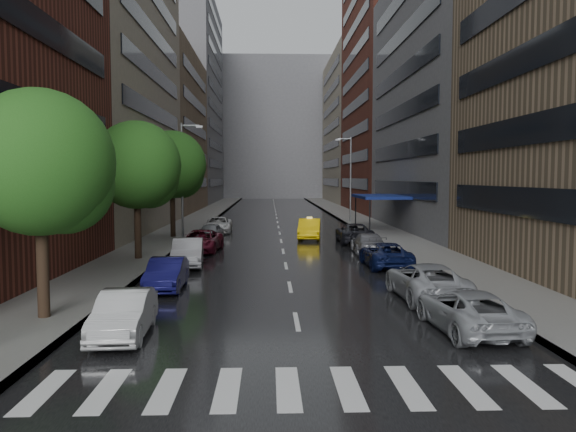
% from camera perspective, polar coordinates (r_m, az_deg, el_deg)
% --- Properties ---
extents(ground, '(220.00, 220.00, 0.00)m').
position_cam_1_polar(ground, '(15.54, 1.64, -14.42)').
color(ground, gray).
rests_on(ground, ground).
extents(road, '(14.00, 140.00, 0.01)m').
position_cam_1_polar(road, '(64.91, -1.13, -0.34)').
color(road, black).
rests_on(road, ground).
extents(sidewalk_left, '(4.00, 140.00, 0.15)m').
position_cam_1_polar(sidewalk_left, '(65.40, -9.04, -0.29)').
color(sidewalk_left, gray).
rests_on(sidewalk_left, ground).
extents(sidewalk_right, '(4.00, 140.00, 0.15)m').
position_cam_1_polar(sidewalk_right, '(65.65, 6.75, -0.25)').
color(sidewalk_right, gray).
rests_on(sidewalk_right, ground).
extents(crosswalk, '(13.15, 2.80, 0.01)m').
position_cam_1_polar(crosswalk, '(13.68, 3.06, -17.00)').
color(crosswalk, silver).
rests_on(crosswalk, ground).
extents(buildings_left, '(8.00, 108.00, 38.00)m').
position_cam_1_polar(buildings_left, '(75.66, -12.95, 12.32)').
color(buildings_left, maroon).
rests_on(buildings_left, ground).
extents(buildings_right, '(8.05, 109.10, 36.00)m').
position_cam_1_polar(buildings_right, '(73.87, 10.75, 11.81)').
color(buildings_right, '#937A5B').
rests_on(buildings_right, ground).
extents(building_far, '(40.00, 14.00, 32.00)m').
position_cam_1_polar(building_far, '(133.18, -1.57, 8.77)').
color(building_far, slate).
rests_on(building_far, ground).
extents(tree_near, '(4.93, 4.93, 7.86)m').
position_cam_1_polar(tree_near, '(20.58, -23.93, 4.95)').
color(tree_near, '#382619').
rests_on(tree_near, ground).
extents(tree_mid, '(5.12, 5.12, 8.17)m').
position_cam_1_polar(tree_mid, '(33.81, -15.12, 5.01)').
color(tree_mid, '#382619').
rests_on(tree_mid, ground).
extents(tree_far, '(5.38, 5.38, 8.58)m').
position_cam_1_polar(tree_far, '(45.55, -11.69, 5.12)').
color(tree_far, '#382619').
rests_on(tree_far, ground).
extents(taxi, '(2.20, 4.99, 1.59)m').
position_cam_1_polar(taxi, '(44.44, 2.20, -1.32)').
color(taxi, yellow).
rests_on(taxi, ground).
extents(parked_cars_left, '(2.74, 36.84, 1.52)m').
position_cam_1_polar(parked_cars_left, '(35.99, -9.08, -2.76)').
color(parked_cars_left, '#BABABA').
rests_on(parked_cars_left, ground).
extents(parked_cars_right, '(2.57, 28.97, 1.47)m').
position_cam_1_polar(parked_cars_right, '(30.35, 10.13, -4.03)').
color(parked_cars_right, '#9A9EA3').
rests_on(parked_cars_right, ground).
extents(street_lamp_left, '(1.74, 0.22, 9.00)m').
position_cam_1_polar(street_lamp_left, '(45.23, -10.61, 3.90)').
color(street_lamp_left, gray).
rests_on(street_lamp_left, sidewalk_left).
extents(street_lamp_right, '(1.74, 0.22, 9.00)m').
position_cam_1_polar(street_lamp_right, '(60.34, 6.30, 3.95)').
color(street_lamp_right, gray).
rests_on(street_lamp_right, sidewalk_right).
extents(awning, '(4.00, 8.00, 3.12)m').
position_cam_1_polar(awning, '(50.73, 9.32, 1.94)').
color(awning, navy).
rests_on(awning, sidewalk_right).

